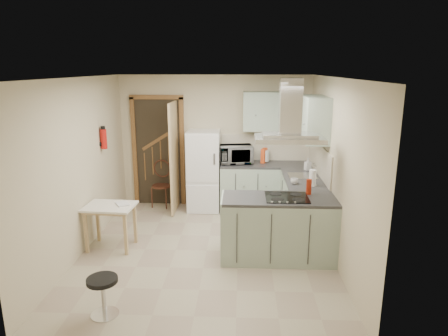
{
  "coord_description": "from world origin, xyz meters",
  "views": [
    {
      "loc": [
        0.49,
        -5.4,
        2.64
      ],
      "look_at": [
        0.24,
        0.45,
        1.15
      ],
      "focal_mm": 32.0,
      "sensor_mm": 36.0,
      "label": 1
    }
  ],
  "objects_px": {
    "drop_leaf_table": "(111,227)",
    "microwave": "(236,154)",
    "peninsula": "(278,228)",
    "stool": "(103,296)",
    "fridge": "(204,171)",
    "bentwood_chair": "(161,186)",
    "extractor_hood": "(289,139)"
  },
  "relations": [
    {
      "from": "stool",
      "to": "microwave",
      "type": "xyz_separation_m",
      "value": [
        1.38,
        3.44,
        0.84
      ]
    },
    {
      "from": "fridge",
      "to": "stool",
      "type": "relative_size",
      "value": 3.35
    },
    {
      "from": "fridge",
      "to": "peninsula",
      "type": "height_order",
      "value": "fridge"
    },
    {
      "from": "fridge",
      "to": "extractor_hood",
      "type": "distance_m",
      "value": 2.57
    },
    {
      "from": "extractor_hood",
      "to": "microwave",
      "type": "xyz_separation_m",
      "value": [
        -0.73,
        2.0,
        -0.65
      ]
    },
    {
      "from": "peninsula",
      "to": "drop_leaf_table",
      "type": "xyz_separation_m",
      "value": [
        -2.45,
        0.23,
        -0.12
      ]
    },
    {
      "from": "peninsula",
      "to": "extractor_hood",
      "type": "relative_size",
      "value": 1.72
    },
    {
      "from": "drop_leaf_table",
      "to": "microwave",
      "type": "distance_m",
      "value": 2.65
    },
    {
      "from": "bentwood_chair",
      "to": "fridge",
      "type": "bearing_deg",
      "value": 2.61
    },
    {
      "from": "extractor_hood",
      "to": "microwave",
      "type": "distance_m",
      "value": 2.23
    },
    {
      "from": "peninsula",
      "to": "drop_leaf_table",
      "type": "distance_m",
      "value": 2.46
    },
    {
      "from": "microwave",
      "to": "extractor_hood",
      "type": "bearing_deg",
      "value": -79.37
    },
    {
      "from": "fridge",
      "to": "bentwood_chair",
      "type": "bearing_deg",
      "value": 172.3
    },
    {
      "from": "fridge",
      "to": "peninsula",
      "type": "bearing_deg",
      "value": -58.26
    },
    {
      "from": "fridge",
      "to": "drop_leaf_table",
      "type": "relative_size",
      "value": 2.11
    },
    {
      "from": "peninsula",
      "to": "bentwood_chair",
      "type": "relative_size",
      "value": 1.91
    },
    {
      "from": "fridge",
      "to": "extractor_hood",
      "type": "xyz_separation_m",
      "value": [
        1.32,
        -1.98,
        0.97
      ]
    },
    {
      "from": "drop_leaf_table",
      "to": "stool",
      "type": "xyz_separation_m",
      "value": [
        0.44,
        -1.66,
        -0.11
      ]
    },
    {
      "from": "fridge",
      "to": "stool",
      "type": "distance_m",
      "value": 3.54
    },
    {
      "from": "peninsula",
      "to": "microwave",
      "type": "xyz_separation_m",
      "value": [
        -0.63,
        2.0,
        0.62
      ]
    },
    {
      "from": "stool",
      "to": "microwave",
      "type": "height_order",
      "value": "microwave"
    },
    {
      "from": "fridge",
      "to": "stool",
      "type": "bearing_deg",
      "value": -102.89
    },
    {
      "from": "extractor_hood",
      "to": "bentwood_chair",
      "type": "xyz_separation_m",
      "value": [
        -2.16,
        2.09,
        -1.31
      ]
    },
    {
      "from": "bentwood_chair",
      "to": "extractor_hood",
      "type": "bearing_deg",
      "value": -33.75
    },
    {
      "from": "fridge",
      "to": "stool",
      "type": "height_order",
      "value": "fridge"
    },
    {
      "from": "peninsula",
      "to": "drop_leaf_table",
      "type": "relative_size",
      "value": 2.18
    },
    {
      "from": "peninsula",
      "to": "stool",
      "type": "xyz_separation_m",
      "value": [
        -2.01,
        -1.44,
        -0.23
      ]
    },
    {
      "from": "microwave",
      "to": "fridge",
      "type": "bearing_deg",
      "value": 172.93
    },
    {
      "from": "drop_leaf_table",
      "to": "bentwood_chair",
      "type": "relative_size",
      "value": 0.88
    },
    {
      "from": "stool",
      "to": "bentwood_chair",
      "type": "bearing_deg",
      "value": 90.92
    },
    {
      "from": "extractor_hood",
      "to": "microwave",
      "type": "bearing_deg",
      "value": 109.93
    },
    {
      "from": "peninsula",
      "to": "extractor_hood",
      "type": "height_order",
      "value": "extractor_hood"
    }
  ]
}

